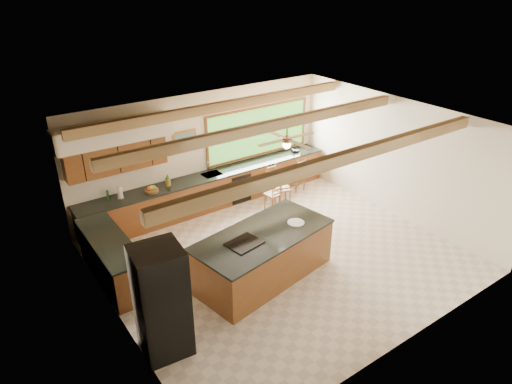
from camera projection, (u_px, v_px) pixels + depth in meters
ground at (280, 256)px, 10.09m from camera, size 7.20×7.20×0.00m
room_shell at (257, 156)px, 9.50m from camera, size 7.27×6.54×3.02m
counter_run at (192, 204)px, 11.31m from camera, size 7.12×3.10×1.24m
island at (263, 255)px, 9.23m from camera, size 3.10×1.85×1.03m
refrigerator at (162, 302)px, 7.22m from camera, size 0.84×0.82×1.97m
bar_stool_a at (269, 178)px, 12.32m from camera, size 0.40×0.40×1.07m
bar_stool_b at (274, 195)px, 11.48m from camera, size 0.38×0.38×0.98m
bar_stool_c at (284, 190)px, 11.70m from camera, size 0.45×0.45×1.03m
bar_stool_d at (299, 172)px, 12.78m from camera, size 0.37×0.37×0.99m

